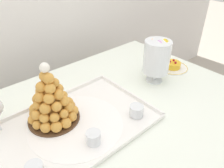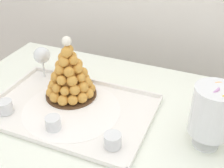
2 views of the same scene
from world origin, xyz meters
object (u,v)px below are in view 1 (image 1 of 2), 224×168
(fruit_tart_plate, at_px, (172,66))
(serving_tray, at_px, (76,125))
(croquembouche, at_px, (51,100))
(dessert_cup_mid_left, at_px, (93,138))
(macaron_goblet, at_px, (157,57))
(dessert_cup_centre, at_px, (136,111))

(fruit_tart_plate, bearing_deg, serving_tray, -177.43)
(croquembouche, bearing_deg, serving_tray, -60.14)
(croquembouche, distance_m, dessert_cup_mid_left, 0.24)
(serving_tray, relative_size, macaron_goblet, 2.61)
(macaron_goblet, bearing_deg, fruit_tart_plate, 5.74)
(fruit_tart_plate, bearing_deg, macaron_goblet, -174.26)
(dessert_cup_mid_left, relative_size, dessert_cup_centre, 0.94)
(serving_tray, height_order, dessert_cup_centre, dessert_cup_centre)
(macaron_goblet, bearing_deg, serving_tray, -178.61)
(serving_tray, xyz_separation_m, macaron_goblet, (0.53, 0.01, 0.14))
(fruit_tart_plate, bearing_deg, croquembouche, 175.82)
(serving_tray, bearing_deg, croquembouche, 119.86)
(dessert_cup_mid_left, height_order, fruit_tart_plate, dessert_cup_mid_left)
(serving_tray, xyz_separation_m, croquembouche, (-0.05, 0.09, 0.10))
(serving_tray, height_order, fruit_tart_plate, fruit_tart_plate)
(serving_tray, xyz_separation_m, fruit_tart_plate, (0.73, 0.03, 0.01))
(croquembouche, height_order, fruit_tart_plate, croquembouche)
(croquembouche, height_order, macaron_goblet, croquembouche)
(croquembouche, relative_size, dessert_cup_centre, 4.45)
(fruit_tart_plate, bearing_deg, dessert_cup_mid_left, -167.51)
(croquembouche, distance_m, dessert_cup_centre, 0.37)
(dessert_cup_mid_left, bearing_deg, serving_tray, 88.33)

